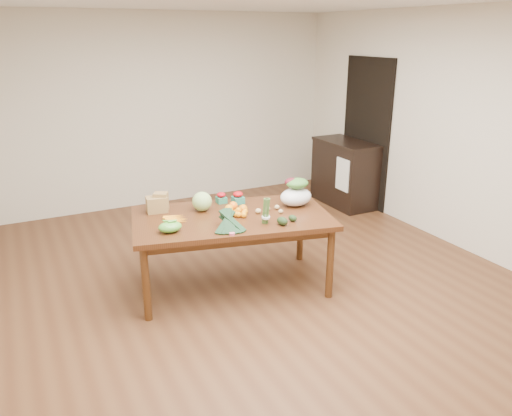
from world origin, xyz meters
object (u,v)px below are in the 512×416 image
cabinet (344,173)px  cabbage (202,201)px  dining_table (232,251)px  kale_bunch (230,222)px  asparagus_bundle (266,211)px  mandarin_cluster (238,212)px  paper_bag (157,203)px  salad_bag (296,193)px

cabinet → cabbage: bearing=-153.7°
dining_table → cabinet: bearing=45.4°
dining_table → kale_bunch: (-0.17, -0.34, 0.45)m
dining_table → asparagus_bundle: bearing=-47.3°
mandarin_cluster → kale_bunch: (-0.23, -0.31, 0.04)m
asparagus_bundle → dining_table: bearing=132.7°
paper_bag → asparagus_bundle: 1.11m
dining_table → cabinet: (2.52, 1.60, 0.10)m
mandarin_cluster → kale_bunch: kale_bunch is taller
cabbage → kale_bunch: (0.03, -0.60, -0.02)m
cabbage → mandarin_cluster: cabbage is taller
cabinet → cabbage: (-2.72, -1.34, 0.38)m
dining_table → salad_bag: bearing=11.4°
asparagus_bundle → salad_bag: 0.60m
paper_bag → kale_bunch: bearing=-60.5°
mandarin_cluster → salad_bag: (0.65, 0.01, 0.09)m
paper_bag → mandarin_cluster: (0.66, -0.46, -0.05)m
kale_bunch → salad_bag: 0.93m
dining_table → salad_bag: salad_bag is taller
mandarin_cluster → asparagus_bundle: (0.14, -0.30, 0.08)m
dining_table → cabbage: 0.57m
paper_bag → asparagus_bundle: asparagus_bundle is taller
asparagus_bundle → salad_bag: bearing=44.8°
dining_table → asparagus_bundle: asparagus_bundle is taller
mandarin_cluster → kale_bunch: 0.39m
cabbage → paper_bag: bearing=157.6°
paper_bag → salad_bag: (1.31, -0.45, 0.04)m
paper_bag → cabinet: bearing=20.6°
cabinet → salad_bag: 2.47m
paper_bag → cabbage: cabbage is taller
cabbage → salad_bag: bearing=-17.1°
cabbage → asparagus_bundle: size_ratio=0.77×
kale_bunch → dining_table: bearing=76.2°
paper_bag → mandarin_cluster: size_ratio=1.46×
paper_bag → kale_bunch: 0.88m
dining_table → mandarin_cluster: mandarin_cluster is taller
paper_bag → salad_bag: 1.38m
dining_table → cabinet: cabinet is taller
mandarin_cluster → cabbage: bearing=131.1°
paper_bag → cabbage: 0.44m
cabbage → salad_bag: (0.90, -0.28, 0.03)m
paper_bag → kale_bunch: (0.44, -0.77, -0.01)m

